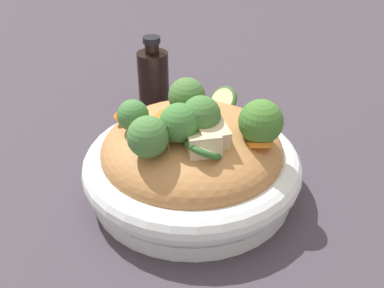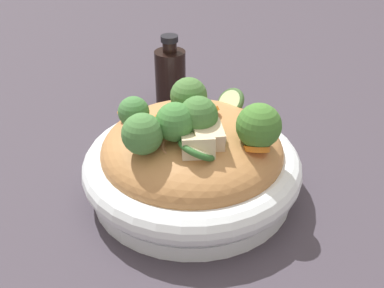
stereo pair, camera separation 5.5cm
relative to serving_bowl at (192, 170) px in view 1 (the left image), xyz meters
The scene contains 8 objects.
ground_plane 0.03m from the serving_bowl, ahead, with size 3.00×3.00×0.00m, color #3C363F.
serving_bowl is the anchor object (origin of this frame).
noodle_heap 0.03m from the serving_bowl, 138.35° to the left, with size 0.22×0.22×0.09m.
broccoli_florets 0.09m from the serving_bowl, 164.15° to the right, with size 0.13×0.20×0.07m.
carrot_coins 0.07m from the serving_bowl, 80.95° to the right, with size 0.08×0.20×0.04m.
zucchini_slices 0.07m from the serving_bowl, 90.79° to the right, with size 0.19×0.06×0.05m.
chicken_chunks 0.09m from the serving_bowl, 149.71° to the right, with size 0.06×0.05×0.03m.
soy_sauce_bottle 0.24m from the serving_bowl, 24.58° to the left, with size 0.05×0.05×0.12m.
Camera 1 is at (-0.46, -0.07, 0.37)m, focal length 43.26 mm.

